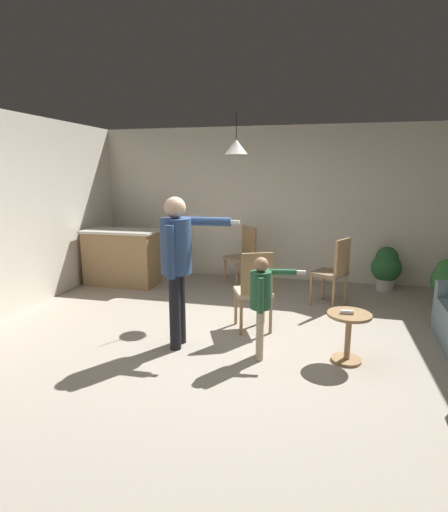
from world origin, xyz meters
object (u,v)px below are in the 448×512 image
Objects in this scene: dining_chair_by_counter at (254,288)px; potted_plant_by_wall at (386,266)px; kitchen_counter at (122,257)px; dining_chair_centre_back at (243,253)px; person_adult at (177,256)px; person_child at (262,296)px; side_table_by_couch at (348,331)px; potted_plant_corner at (447,280)px; dining_chair_near_wall at (334,270)px; spare_remote_on_table at (347,312)px.

dining_chair_by_counter is 2.87m from potted_plant_by_wall.
kitchen_counter is 1.72× the size of potted_plant_by_wall.
dining_chair_centre_back is 1.37× the size of potted_plant_by_wall.
person_adult reaches higher than dining_chair_by_counter.
dining_chair_by_counter is (-0.19, 0.70, -0.13)m from person_child.
side_table_by_couch is 1.23m from dining_chair_by_counter.
person_adult is 2.46× the size of potted_plant_corner.
person_adult is 2.53m from dining_chair_near_wall.
person_child reaches higher than dining_chair_by_counter.
dining_chair_near_wall reaches higher than spare_remote_on_table.
side_table_by_couch is at bearing 90.07° from person_adult.
person_child is at bearing -171.95° from side_table_by_couch.
dining_chair_by_counter is at bearing 151.39° from side_table_by_couch.
kitchen_counter is at bearing -141.56° from person_adult.
dining_chair_near_wall is 1.35m from potted_plant_by_wall.
person_adult is at bearing -178.66° from side_table_by_couch.
kitchen_counter reaches higher than potted_plant_corner.
side_table_by_couch is 2.72m from potted_plant_corner.
dining_chair_near_wall is 1.80m from spare_remote_on_table.
side_table_by_couch is (3.63, -2.15, -0.15)m from kitchen_counter.
potted_plant_by_wall is at bearing 8.47° from kitchen_counter.
person_adult reaches higher than spare_remote_on_table.
spare_remote_on_table is at bearing -123.79° from potted_plant_corner.
potted_plant_corner reaches higher than spare_remote_on_table.
potted_plant_corner is at bearing 1.26° from kitchen_counter.
spare_remote_on_table is (-0.78, -2.83, 0.14)m from potted_plant_by_wall.
spare_remote_on_table is (-1.53, -2.29, 0.17)m from potted_plant_corner.
dining_chair_centre_back is 3.12m from potted_plant_corner.
person_adult is at bearing -50.29° from kitchen_counter.
dining_chair_near_wall reaches higher than side_table_by_couch.
potted_plant_by_wall is (1.62, 2.93, -0.27)m from person_child.
dining_chair_near_wall is at bearing 135.63° from person_adult.
kitchen_counter is 9.69× the size of spare_remote_on_table.
potted_plant_by_wall is at bearing 74.69° from spare_remote_on_table.
potted_plant_corner is (1.51, 2.27, 0.04)m from side_table_by_couch.
potted_plant_by_wall reaches higher than potted_plant_corner.
person_child is 1.08× the size of dining_chair_by_counter.
dining_chair_by_counter is 3.08m from potted_plant_corner.
potted_plant_corner is 0.92× the size of potted_plant_by_wall.
dining_chair_centre_back is at bearing 120.65° from spare_remote_on_table.
potted_plant_by_wall is at bearing -131.09° from dining_chair_centre_back.
dining_chair_near_wall reaches higher than potted_plant_corner.
dining_chair_by_counter is at bearing -146.74° from potted_plant_corner.
dining_chair_near_wall is at bearing -162.96° from potted_plant_corner.
potted_plant_corner is 2.76m from spare_remote_on_table.
potted_plant_corner is at bearing 56.40° from side_table_by_couch.
side_table_by_couch is 0.77× the size of potted_plant_corner.
dining_chair_by_counter reaches higher than potted_plant_corner.
person_adult reaches higher than potted_plant_corner.
dining_chair_centre_back is (-1.59, 2.62, 0.22)m from side_table_by_couch.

